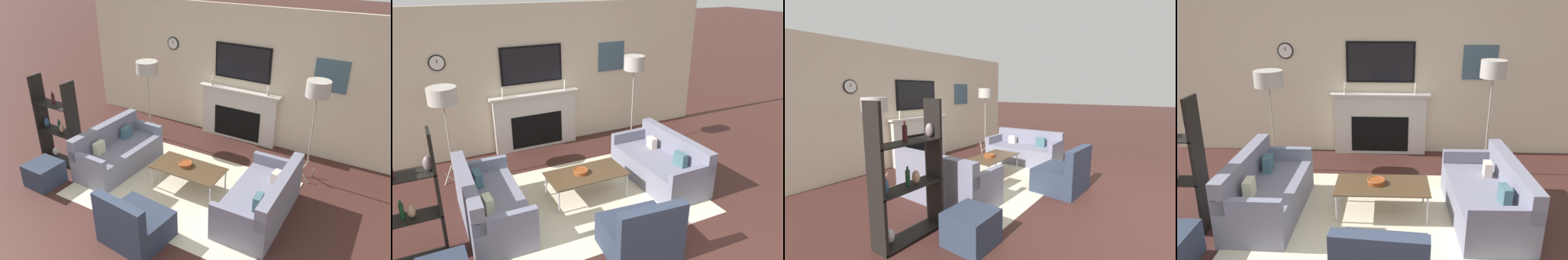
% 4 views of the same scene
% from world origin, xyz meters
% --- Properties ---
extents(ground_plane, '(60.00, 60.00, 0.00)m').
position_xyz_m(ground_plane, '(0.00, 0.00, 0.00)').
color(ground_plane, '#3E211D').
extents(fireplace_wall, '(7.51, 0.28, 2.70)m').
position_xyz_m(fireplace_wall, '(0.00, 5.05, 1.22)').
color(fireplace_wall, beige).
rests_on(fireplace_wall, ground_plane).
extents(area_rug, '(3.38, 2.39, 0.01)m').
position_xyz_m(area_rug, '(0.00, 2.80, 0.01)').
color(area_rug, beige).
rests_on(area_rug, ground_plane).
extents(couch_left, '(0.79, 1.62, 0.80)m').
position_xyz_m(couch_left, '(-1.39, 2.80, 0.29)').
color(couch_left, slate).
rests_on(couch_left, ground_plane).
extents(couch_right, '(0.83, 1.70, 0.76)m').
position_xyz_m(couch_right, '(1.39, 2.80, 0.28)').
color(couch_right, slate).
rests_on(couch_right, ground_plane).
extents(armchair, '(0.90, 0.81, 0.80)m').
position_xyz_m(armchair, '(0.10, 1.43, 0.26)').
color(armchair, '#2B3447').
rests_on(armchair, ground_plane).
extents(coffee_table, '(1.18, 0.61, 0.40)m').
position_xyz_m(coffee_table, '(0.08, 2.87, 0.38)').
color(coffee_table, '#4C3823').
rests_on(coffee_table, ground_plane).
extents(decorative_bowl, '(0.23, 0.23, 0.06)m').
position_xyz_m(decorative_bowl, '(-0.00, 2.90, 0.43)').
color(decorative_bowl, '#913F1B').
rests_on(decorative_bowl, coffee_table).
extents(floor_lamp_left, '(0.44, 0.44, 1.62)m').
position_xyz_m(floor_lamp_left, '(-1.68, 4.16, 1.47)').
color(floor_lamp_left, '#9E998E').
rests_on(floor_lamp_left, ground_plane).
extents(floor_lamp_right, '(0.38, 0.38, 1.80)m').
position_xyz_m(floor_lamp_right, '(1.68, 4.16, 1.63)').
color(floor_lamp_right, '#9E998E').
rests_on(floor_lamp_right, ground_plane).
extents(shelf_unit, '(0.86, 0.28, 1.63)m').
position_xyz_m(shelf_unit, '(-2.41, 2.42, 0.76)').
color(shelf_unit, black).
rests_on(shelf_unit, ground_plane).
extents(ottoman, '(0.51, 0.51, 0.39)m').
position_xyz_m(ottoman, '(-2.09, 1.74, 0.20)').
color(ottoman, '#2B3447').
rests_on(ottoman, ground_plane).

